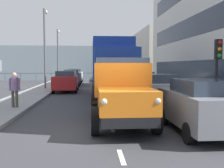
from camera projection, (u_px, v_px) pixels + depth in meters
The scene contains 19 objects.
ground_plane at pixel (102, 97), 18.45m from camera, with size 80.00×80.00×0.00m, color #38383D.
sidewalk_left at pixel (173, 96), 18.81m from camera, with size 2.41×37.91×0.15m, color gray.
sidewalk_right at pixel (28, 97), 18.07m from camera, with size 2.41×37.91×0.15m, color gray.
road_centreline_markings at pixel (102, 97), 18.40m from camera, with size 0.12×34.80×0.01m.
building_far_block at pixel (160, 56), 39.83m from camera, with size 6.33×14.77×7.04m.
sea_horizon at pixel (96, 63), 40.12m from camera, with size 80.00×0.80×5.00m, color #84939E.
seawall_railing at pixel (97, 75), 36.65m from camera, with size 28.08×0.08×1.20m.
truck_vintage_orange at pixel (122, 93), 9.75m from camera, with size 2.17×5.64×2.43m.
lorry_cargo_blue at pixel (112, 67), 17.83m from camera, with size 2.58×8.20×3.87m.
car_grey_kerbside_near at pixel (200, 105), 8.76m from camera, with size 1.82×4.11×1.72m.
car_silver_kerbside_1 at pixel (158, 90), 14.26m from camera, with size 1.81×4.00×1.72m.
car_teal_kerbside_2 at pixel (140, 83), 19.63m from camera, with size 1.93×4.37×1.72m.
car_red_oppositeside_0 at pixel (66, 81), 22.41m from camera, with size 1.92×4.38×1.72m.
car_navy_oppositeside_1 at pixel (72, 77), 28.95m from camera, with size 1.83×4.47×1.72m.
car_white_oppositeside_2 at pixel (75, 75), 34.87m from camera, with size 1.89×4.21×1.72m.
pedestrian_couple_b at pixel (15, 87), 13.13m from camera, with size 0.53×0.34×1.68m.
traffic_light_near at pixel (218, 59), 12.42m from camera, with size 0.28×0.41×3.20m.
lamp_post_promenade at pixel (45, 42), 23.79m from camera, with size 0.32×1.14×6.93m.
lamp_post_far at pixel (58, 51), 33.14m from camera, with size 0.32×1.14×6.36m.
Camera 1 is at (0.70, 8.89, 2.17)m, focal length 43.75 mm.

